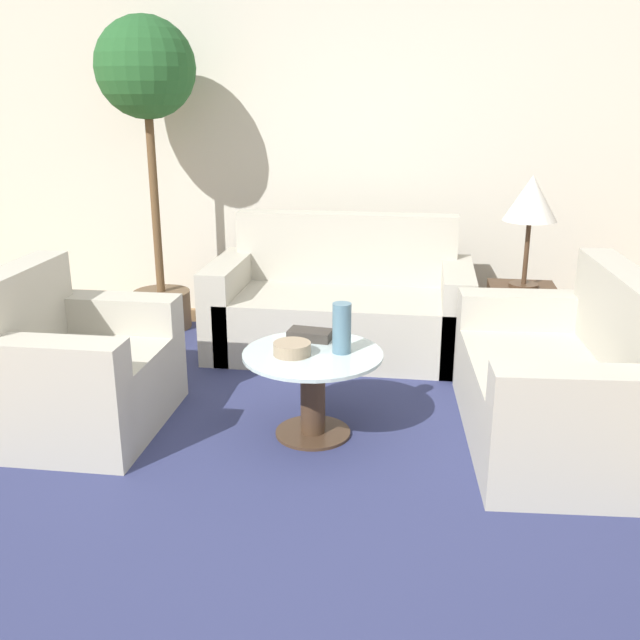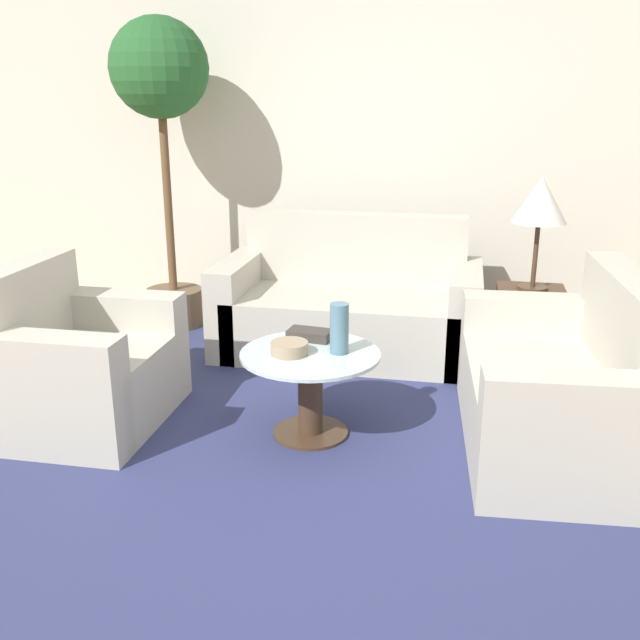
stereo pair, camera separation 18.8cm
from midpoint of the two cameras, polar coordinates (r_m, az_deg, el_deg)
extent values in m
plane|color=#9E754C|center=(3.18, -2.38, -14.67)|extent=(14.00, 14.00, 0.00)
cube|color=beige|center=(5.50, 4.66, 13.47)|extent=(10.00, 0.06, 2.60)
cube|color=navy|center=(3.77, 0.69, -9.09)|extent=(3.40, 3.50, 0.01)
cube|color=#B2AD9E|center=(4.84, 3.33, -0.29)|extent=(1.54, 0.86, 0.42)
cube|color=#B2AD9E|center=(5.09, 3.93, 3.46)|extent=(1.54, 0.18, 0.90)
cube|color=#B2AD9E|center=(4.97, -5.48, 1.35)|extent=(0.20, 0.86, 0.62)
cube|color=#B2AD9E|center=(4.77, 12.56, 0.29)|extent=(0.20, 0.86, 0.62)
cube|color=#B2AD9E|center=(4.00, -16.77, -5.01)|extent=(0.79, 0.77, 0.42)
cube|color=#B2AD9E|center=(4.07, -20.85, -1.67)|extent=(0.19, 0.76, 0.87)
cube|color=#B2AD9E|center=(3.66, -19.61, -5.78)|extent=(0.79, 0.21, 0.62)
cube|color=#B2AD9E|center=(4.28, -14.59, -1.88)|extent=(0.79, 0.21, 0.62)
cube|color=#B2AD9E|center=(3.78, 19.30, -6.65)|extent=(0.90, 1.24, 0.42)
cube|color=#B2AD9E|center=(3.77, 24.37, -3.47)|extent=(0.26, 1.19, 0.89)
cube|color=#B2AD9E|center=(4.28, 17.92, -2.19)|extent=(0.83, 0.26, 0.62)
cube|color=#B2AD9E|center=(3.21, 21.52, -9.34)|extent=(0.83, 0.26, 0.62)
cylinder|color=#422D1E|center=(3.77, 0.69, -9.01)|extent=(0.39, 0.39, 0.02)
cylinder|color=#422D1E|center=(3.68, 0.70, -6.10)|extent=(0.13, 0.13, 0.44)
cylinder|color=#B2C6C6|center=(3.59, 0.71, -2.77)|extent=(0.71, 0.71, 0.02)
cube|color=#422D1E|center=(4.72, 17.42, -0.84)|extent=(0.41, 0.41, 0.53)
cylinder|color=#422D1E|center=(4.64, 17.74, 2.43)|extent=(0.18, 0.18, 0.02)
cylinder|color=#422D1E|center=(4.59, 17.99, 4.98)|extent=(0.03, 0.03, 0.40)
cone|color=beige|center=(4.54, 18.39, 9.12)|extent=(0.33, 0.33, 0.27)
cylinder|color=brown|center=(5.53, -10.59, 1.02)|extent=(0.42, 0.42, 0.28)
cylinder|color=brown|center=(5.35, -11.10, 9.64)|extent=(0.06, 0.06, 1.40)
sphere|color=#235628|center=(5.31, -11.70, 19.16)|extent=(0.69, 0.69, 0.69)
cylinder|color=slate|center=(3.55, 3.07, -0.69)|extent=(0.09, 0.09, 0.26)
cylinder|color=gray|center=(3.56, -0.95, -2.27)|extent=(0.19, 0.19, 0.06)
cube|color=#38332D|center=(3.77, 0.60, -1.18)|extent=(0.24, 0.16, 0.05)
camera|label=1|loc=(0.09, -88.58, 0.46)|focal=40.00mm
camera|label=2|loc=(0.09, 91.42, -0.46)|focal=40.00mm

